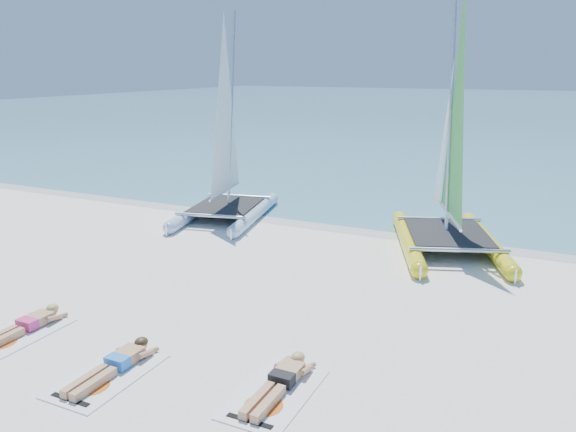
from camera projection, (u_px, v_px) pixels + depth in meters
name	position (u px, v px, depth m)	size (l,w,h in m)	color
ground	(250.00, 288.00, 12.17)	(140.00, 140.00, 0.00)	white
sea	(509.00, 107.00, 67.06)	(140.00, 115.00, 0.01)	#76B0C4
wet_sand_strip	(339.00, 226.00, 16.97)	(140.00, 1.40, 0.01)	silver
catamaran_blue	(226.00, 156.00, 17.49)	(3.28, 5.20, 6.58)	#BDD8F9
catamaran_yellow	(449.00, 163.00, 14.77)	(4.09, 5.67, 7.01)	yellow
towel_a	(17.00, 335.00, 10.02)	(1.00, 1.85, 0.02)	white
sunbather_a	(26.00, 325.00, 10.16)	(0.37, 1.73, 0.26)	tan
towel_b	(108.00, 375.00, 8.70)	(1.00, 1.85, 0.02)	white
sunbather_b	(116.00, 363.00, 8.84)	(0.37, 1.73, 0.26)	tan
towel_c	(275.00, 394.00, 8.22)	(1.00, 1.85, 0.02)	white
sunbather_c	(281.00, 381.00, 8.35)	(0.37, 1.73, 0.26)	tan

